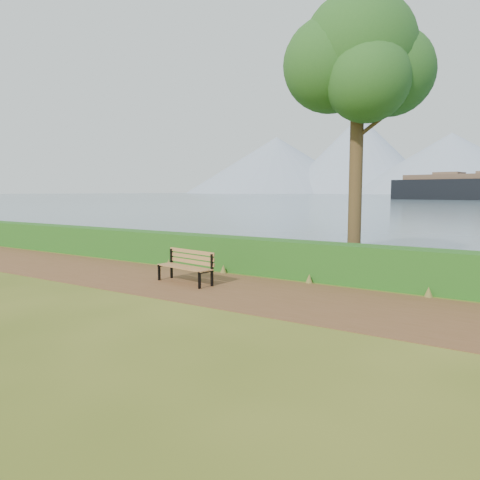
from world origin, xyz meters
The scene contains 5 objects.
ground centered at (0.00, 0.00, 0.00)m, with size 140.00×140.00×0.00m, color #445418.
path centered at (0.00, 0.30, 0.01)m, with size 40.00×3.40×0.01m, color brown.
hedge centered at (0.00, 2.60, 0.50)m, with size 32.00×0.85×1.00m, color #1D4F16.
bench centered at (-1.03, 0.36, 0.49)m, with size 1.75×0.77×0.85m.
tree centered at (1.95, 4.28, 6.05)m, with size 3.98×3.44×8.14m.
Camera 1 is at (6.62, -8.78, 2.36)m, focal length 35.00 mm.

